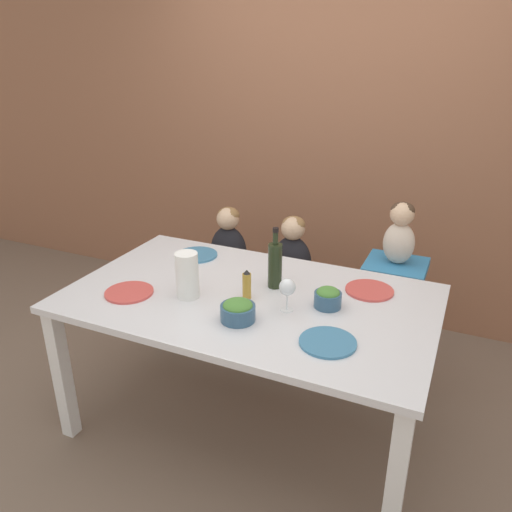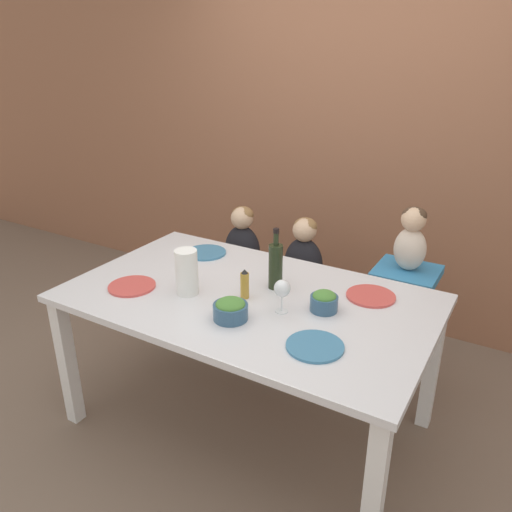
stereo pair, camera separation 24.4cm
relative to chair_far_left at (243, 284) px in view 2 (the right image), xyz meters
The scene contains 19 objects.
ground_plane 1.00m from the chair_far_left, 56.28° to the right, with size 14.00×14.00×0.00m, color #705B4C.
wall_back 1.30m from the chair_far_left, 54.17° to the left, with size 10.00×0.06×2.70m.
dining_table 0.98m from the chair_far_left, 56.28° to the right, with size 1.78×1.06×0.78m.
chair_far_left is the anchor object (origin of this frame).
chair_far_center 0.45m from the chair_far_left, ahead, with size 0.41×0.39×0.46m.
chair_right_highchair 1.11m from the chair_far_left, ahead, with size 0.34×0.33×0.75m.
person_child_left 0.31m from the chair_far_left, 90.00° to the left, with size 0.25×0.19×0.48m.
person_child_center 0.55m from the chair_far_left, ahead, with size 0.25×0.19×0.48m.
person_baby_right 1.23m from the chair_far_left, ahead, with size 0.18×0.14×0.36m.
wine_bottle 1.01m from the chair_far_left, 46.76° to the right, with size 0.07×0.07×0.32m.
paper_towel_roll 1.06m from the chair_far_left, 74.74° to the right, with size 0.11×0.11×0.23m.
wine_glass_near 1.22m from the chair_far_left, 48.55° to the right, with size 0.08×0.08×0.16m.
salad_bowl_large 1.24m from the chair_far_left, 60.54° to the right, with size 0.16×0.16×0.10m.
salad_bowl_small 1.23m from the chair_far_left, 38.86° to the right, with size 0.13×0.13×0.10m.
dinner_plate_front_left 1.07m from the chair_far_left, 92.14° to the right, with size 0.24×0.24×0.01m.
dinner_plate_back_left 0.59m from the chair_far_left, 87.01° to the right, with size 0.24×0.24×0.01m.
dinner_plate_back_right 1.22m from the chair_far_left, 24.89° to the right, with size 0.24×0.24×0.01m.
dinner_plate_front_right 1.48m from the chair_far_left, 46.01° to the right, with size 0.24×0.24×0.01m.
condiment_bottle_hot_sauce 1.06m from the chair_far_left, 57.39° to the right, with size 0.04×0.04×0.15m.
Camera 2 is at (1.14, -1.86, 1.91)m, focal length 35.00 mm.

